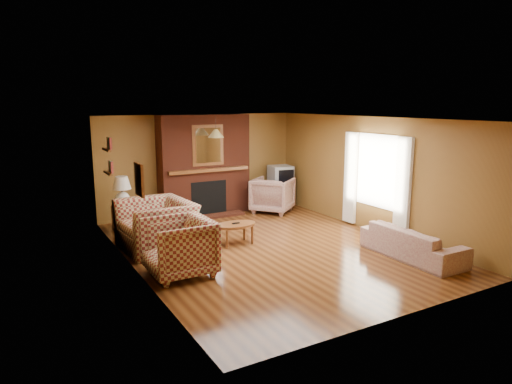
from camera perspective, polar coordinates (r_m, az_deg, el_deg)
floor at (r=8.67m, az=1.59°, el=-6.92°), size 6.50×6.50×0.00m
ceiling at (r=8.24m, az=1.68°, el=9.14°), size 6.50×6.50×0.00m
wall_back at (r=11.24m, az=-7.00°, el=3.49°), size 6.50×0.00×6.50m
wall_front at (r=5.91m, az=18.26°, el=-4.07°), size 6.50×0.00×6.50m
wall_left at (r=7.41m, az=-15.13°, el=-0.84°), size 0.00×6.50×6.50m
wall_right at (r=9.89m, az=14.13°, el=2.17°), size 0.00×6.50×6.50m
fireplace at (r=11.00m, az=-6.46°, el=3.24°), size 2.20×0.82×2.40m
window_right at (r=9.72m, az=14.72°, el=1.55°), size 0.10×1.85×2.00m
bookshelf at (r=9.18m, az=-17.96°, el=4.23°), size 0.09×0.55×0.71m
botanical_print at (r=7.07m, az=-14.39°, el=1.51°), size 0.05×0.40×0.50m
pendant_light at (r=10.29m, az=-5.05°, el=7.30°), size 0.36×0.36×0.48m
plaid_loveseat at (r=8.67m, az=-12.36°, el=-4.08°), size 1.30×1.46×0.90m
plaid_armchair at (r=7.30m, az=-9.63°, el=-6.82°), size 1.01×0.98×0.92m
floral_sofa at (r=8.50m, az=18.97°, el=-5.98°), size 0.76×1.89×0.55m
floral_armchair at (r=11.30m, az=2.09°, el=-0.37°), size 1.30×1.29×0.85m
coffee_table at (r=8.77m, az=-2.53°, el=-4.32°), size 0.81×0.50×0.42m
side_table at (r=10.03m, az=-16.22°, el=-3.22°), size 0.41×0.41×0.55m
table_lamp at (r=9.90m, az=-16.42°, el=0.29°), size 0.38×0.38×0.63m
tv_stand at (r=11.94m, az=3.05°, el=-0.44°), size 0.53×0.48×0.57m
crt_tv at (r=11.84m, az=3.10°, el=2.09°), size 0.61×0.61×0.50m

